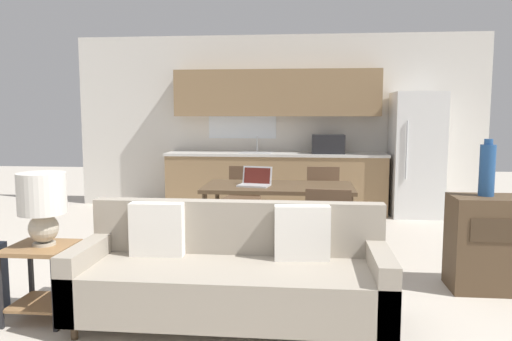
{
  "coord_description": "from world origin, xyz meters",
  "views": [
    {
      "loc": [
        0.46,
        -3.24,
        1.5
      ],
      "look_at": [
        -0.02,
        1.5,
        0.95
      ],
      "focal_mm": 35.0,
      "sensor_mm": 36.0,
      "label": 1
    }
  ],
  "objects_px": {
    "side_table": "(41,270)",
    "dining_chair_far_right": "(323,197)",
    "couch": "(232,275)",
    "dining_chair_near_right": "(329,226)",
    "laptop": "(255,181)",
    "dining_table": "(279,191)",
    "dining_chair_far_left": "(242,196)",
    "vase": "(487,169)",
    "refrigerator": "(416,154)",
    "table_lamp": "(42,201)",
    "credenza": "(509,244)"
  },
  "relations": [
    {
      "from": "couch",
      "to": "dining_chair_near_right",
      "type": "bearing_deg",
      "value": 54.46
    },
    {
      "from": "table_lamp",
      "to": "dining_chair_far_left",
      "type": "xyz_separation_m",
      "value": [
        1.1,
        2.66,
        -0.38
      ]
    },
    {
      "from": "dining_table",
      "to": "laptop",
      "type": "distance_m",
      "value": 0.27
    },
    {
      "from": "dining_chair_far_right",
      "to": "dining_chair_far_left",
      "type": "height_order",
      "value": "same"
    },
    {
      "from": "dining_table",
      "to": "refrigerator",
      "type": "bearing_deg",
      "value": 49.35
    },
    {
      "from": "dining_table",
      "to": "dining_chair_near_right",
      "type": "xyz_separation_m",
      "value": [
        0.5,
        -0.79,
        -0.19
      ]
    },
    {
      "from": "refrigerator",
      "to": "dining_chair_far_right",
      "type": "distance_m",
      "value": 2.0
    },
    {
      "from": "side_table",
      "to": "dining_chair_far_left",
      "type": "height_order",
      "value": "dining_chair_far_left"
    },
    {
      "from": "side_table",
      "to": "dining_chair_far_right",
      "type": "relative_size",
      "value": 0.65
    },
    {
      "from": "credenza",
      "to": "laptop",
      "type": "distance_m",
      "value": 2.45
    },
    {
      "from": "dining_chair_near_right",
      "to": "side_table",
      "type": "bearing_deg",
      "value": 34.14
    },
    {
      "from": "vase",
      "to": "dining_chair_near_right",
      "type": "bearing_deg",
      "value": 173.56
    },
    {
      "from": "credenza",
      "to": "dining_chair_far_left",
      "type": "distance_m",
      "value": 3.03
    },
    {
      "from": "credenza",
      "to": "dining_chair_far_right",
      "type": "height_order",
      "value": "dining_chair_far_right"
    },
    {
      "from": "side_table",
      "to": "dining_chair_near_right",
      "type": "bearing_deg",
      "value": 28.1
    },
    {
      "from": "credenza",
      "to": "vase",
      "type": "xyz_separation_m",
      "value": [
        -0.19,
        0.03,
        0.63
      ]
    },
    {
      "from": "table_lamp",
      "to": "dining_chair_near_right",
      "type": "xyz_separation_m",
      "value": [
        2.1,
        1.11,
        -0.38
      ]
    },
    {
      "from": "side_table",
      "to": "laptop",
      "type": "height_order",
      "value": "laptop"
    },
    {
      "from": "refrigerator",
      "to": "side_table",
      "type": "xyz_separation_m",
      "value": [
        -3.5,
        -4.11,
        -0.53
      ]
    },
    {
      "from": "dining_chair_far_left",
      "to": "laptop",
      "type": "height_order",
      "value": "laptop"
    },
    {
      "from": "dining_table",
      "to": "vase",
      "type": "xyz_separation_m",
      "value": [
        1.8,
        -0.93,
        0.36
      ]
    },
    {
      "from": "laptop",
      "to": "credenza",
      "type": "bearing_deg",
      "value": -11.05
    },
    {
      "from": "side_table",
      "to": "vase",
      "type": "height_order",
      "value": "vase"
    },
    {
      "from": "couch",
      "to": "dining_chair_far_right",
      "type": "distance_m",
      "value": 2.72
    },
    {
      "from": "refrigerator",
      "to": "laptop",
      "type": "distance_m",
      "value": 3.09
    },
    {
      "from": "dining_table",
      "to": "table_lamp",
      "type": "distance_m",
      "value": 2.49
    },
    {
      "from": "couch",
      "to": "dining_chair_near_right",
      "type": "height_order",
      "value": "same"
    },
    {
      "from": "couch",
      "to": "dining_chair_far_right",
      "type": "xyz_separation_m",
      "value": [
        0.74,
        2.61,
        0.15
      ]
    },
    {
      "from": "laptop",
      "to": "dining_chair_far_left",
      "type": "bearing_deg",
      "value": 118.67
    },
    {
      "from": "credenza",
      "to": "vase",
      "type": "bearing_deg",
      "value": 170.5
    },
    {
      "from": "dining_chair_far_right",
      "to": "refrigerator",
      "type": "bearing_deg",
      "value": 43.63
    },
    {
      "from": "side_table",
      "to": "dining_chair_far_right",
      "type": "distance_m",
      "value": 3.45
    },
    {
      "from": "dining_table",
      "to": "laptop",
      "type": "xyz_separation_m",
      "value": [
        -0.25,
        -0.04,
        0.11
      ]
    },
    {
      "from": "dining_table",
      "to": "credenza",
      "type": "height_order",
      "value": "credenza"
    },
    {
      "from": "vase",
      "to": "laptop",
      "type": "xyz_separation_m",
      "value": [
        -2.05,
        0.89,
        -0.25
      ]
    },
    {
      "from": "side_table",
      "to": "table_lamp",
      "type": "relative_size",
      "value": 1.03
    },
    {
      "from": "dining_chair_far_right",
      "to": "side_table",
      "type": "bearing_deg",
      "value": -129.74
    },
    {
      "from": "table_lamp",
      "to": "laptop",
      "type": "xyz_separation_m",
      "value": [
        1.35,
        1.85,
        -0.09
      ]
    },
    {
      "from": "dining_table",
      "to": "credenza",
      "type": "bearing_deg",
      "value": -25.84
    },
    {
      "from": "dining_table",
      "to": "dining_chair_far_right",
      "type": "bearing_deg",
      "value": 57.71
    },
    {
      "from": "credenza",
      "to": "vase",
      "type": "relative_size",
      "value": 2.0
    },
    {
      "from": "couch",
      "to": "laptop",
      "type": "bearing_deg",
      "value": 90.36
    },
    {
      "from": "refrigerator",
      "to": "dining_chair_far_right",
      "type": "relative_size",
      "value": 2.15
    },
    {
      "from": "vase",
      "to": "laptop",
      "type": "bearing_deg",
      "value": 156.48
    },
    {
      "from": "dining_table",
      "to": "dining_chair_far_left",
      "type": "relative_size",
      "value": 1.89
    },
    {
      "from": "table_lamp",
      "to": "dining_chair_far_left",
      "type": "relative_size",
      "value": 0.63
    },
    {
      "from": "table_lamp",
      "to": "vase",
      "type": "height_order",
      "value": "vase"
    },
    {
      "from": "dining_chair_far_right",
      "to": "table_lamp",
      "type": "bearing_deg",
      "value": -129.68
    },
    {
      "from": "vase",
      "to": "dining_chair_far_left",
      "type": "bearing_deg",
      "value": 143.57
    },
    {
      "from": "dining_table",
      "to": "dining_chair_near_right",
      "type": "distance_m",
      "value": 0.95
    }
  ]
}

